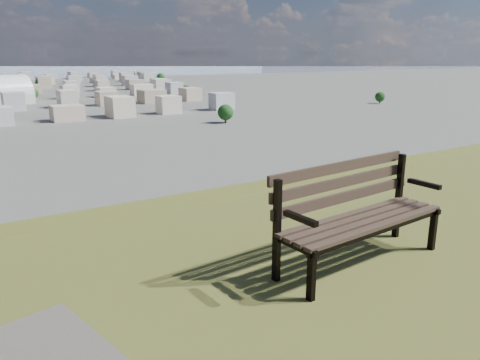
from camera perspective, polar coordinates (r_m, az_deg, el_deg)
park_bench at (r=4.16m, az=13.87°, el=-3.36°), size 1.69×0.66×0.86m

